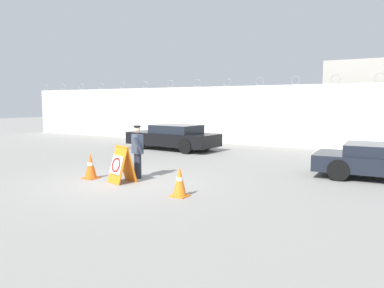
{
  "coord_description": "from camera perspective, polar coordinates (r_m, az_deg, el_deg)",
  "views": [
    {
      "loc": [
        7.38,
        -8.39,
        2.38
      ],
      "look_at": [
        1.16,
        2.01,
        1.02
      ],
      "focal_mm": 35.0,
      "sensor_mm": 36.0,
      "label": 1
    }
  ],
  "objects": [
    {
      "name": "perimeter_wall",
      "position": [
        20.9,
        10.19,
        4.29
      ],
      "size": [
        36.0,
        0.3,
        3.74
      ],
      "color": "silver",
      "rests_on": "ground_plane"
    },
    {
      "name": "traffic_cone_near",
      "position": [
        12.11,
        -15.19,
        -3.24
      ],
      "size": [
        0.44,
        0.44,
        0.8
      ],
      "color": "orange",
      "rests_on": "ground_plane"
    },
    {
      "name": "ground_plane",
      "position": [
        11.42,
        -10.29,
        -5.72
      ],
      "size": [
        90.0,
        90.0,
        0.0
      ],
      "primitive_type": "plane",
      "color": "gray"
    },
    {
      "name": "barricade_sign",
      "position": [
        11.28,
        -10.81,
        -3.07
      ],
      "size": [
        0.82,
        0.82,
        1.1
      ],
      "rotation": [
        0.0,
        0.0,
        -0.31
      ],
      "color": "orange",
      "rests_on": "ground_plane"
    },
    {
      "name": "parked_car_front_coupe",
      "position": [
        18.77,
        -2.88,
        1.08
      ],
      "size": [
        4.86,
        2.23,
        1.25
      ],
      "rotation": [
        0.0,
        0.0,
        3.06
      ],
      "color": "black",
      "rests_on": "ground_plane"
    },
    {
      "name": "security_guard",
      "position": [
        11.82,
        -8.34,
        -0.82
      ],
      "size": [
        0.57,
        0.54,
        1.65
      ],
      "rotation": [
        0.0,
        0.0,
        -0.43
      ],
      "color": "#232838",
      "rests_on": "ground_plane"
    },
    {
      "name": "traffic_cone_mid",
      "position": [
        9.49,
        -1.9,
        -5.7
      ],
      "size": [
        0.41,
        0.41,
        0.79
      ],
      "color": "orange",
      "rests_on": "ground_plane"
    }
  ]
}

